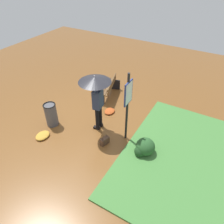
{
  "coord_description": "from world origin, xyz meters",
  "views": [
    {
      "loc": [
        4.41,
        3.26,
        4.78
      ],
      "look_at": [
        -0.07,
        0.68,
        0.85
      ],
      "focal_mm": 33.76,
      "sensor_mm": 36.0,
      "label": 1
    }
  ],
  "objects_px": {
    "park_bench": "(109,88)",
    "trash_bin": "(51,115)",
    "person_with_umbrella": "(96,90)",
    "handbag": "(105,141)",
    "info_sign_post": "(128,101)"
  },
  "relations": [
    {
      "from": "person_with_umbrella",
      "to": "info_sign_post",
      "type": "xyz_separation_m",
      "value": [
        -0.09,
        1.0,
        -0.11
      ]
    },
    {
      "from": "trash_bin",
      "to": "handbag",
      "type": "bearing_deg",
      "value": 92.52
    },
    {
      "from": "trash_bin",
      "to": "info_sign_post",
      "type": "bearing_deg",
      "value": 104.81
    },
    {
      "from": "person_with_umbrella",
      "to": "handbag",
      "type": "xyz_separation_m",
      "value": [
        0.48,
        0.55,
        -1.42
      ]
    },
    {
      "from": "info_sign_post",
      "to": "park_bench",
      "type": "relative_size",
      "value": 1.6
    },
    {
      "from": "handbag",
      "to": "info_sign_post",
      "type": "bearing_deg",
      "value": 141.82
    },
    {
      "from": "info_sign_post",
      "to": "handbag",
      "type": "relative_size",
      "value": 6.22
    },
    {
      "from": "park_bench",
      "to": "trash_bin",
      "type": "bearing_deg",
      "value": -17.37
    },
    {
      "from": "handbag",
      "to": "park_bench",
      "type": "bearing_deg",
      "value": -152.39
    },
    {
      "from": "info_sign_post",
      "to": "trash_bin",
      "type": "bearing_deg",
      "value": -75.19
    },
    {
      "from": "person_with_umbrella",
      "to": "trash_bin",
      "type": "relative_size",
      "value": 2.45
    },
    {
      "from": "person_with_umbrella",
      "to": "handbag",
      "type": "distance_m",
      "value": 1.6
    },
    {
      "from": "info_sign_post",
      "to": "park_bench",
      "type": "bearing_deg",
      "value": -137.17
    },
    {
      "from": "handbag",
      "to": "park_bench",
      "type": "xyz_separation_m",
      "value": [
        -2.42,
        -1.27,
        0.28
      ]
    },
    {
      "from": "park_bench",
      "to": "trash_bin",
      "type": "height_order",
      "value": "trash_bin"
    }
  ]
}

